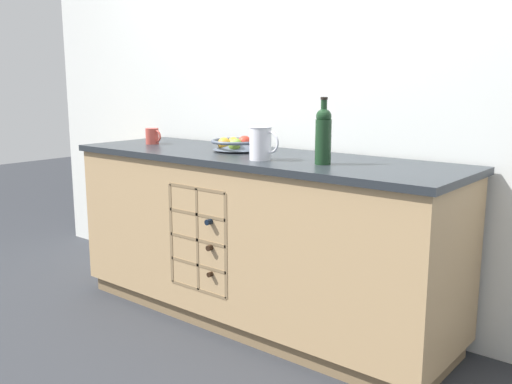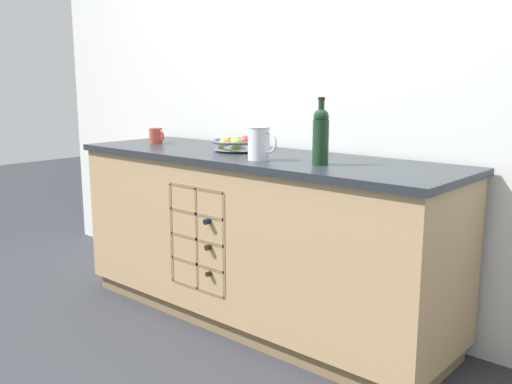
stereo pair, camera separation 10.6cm
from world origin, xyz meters
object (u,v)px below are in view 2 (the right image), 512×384
object	(u,v)px
ceramic_mug	(156,136)
standing_wine_bottle	(321,135)
white_pitcher	(259,142)
fruit_bowl	(237,144)

from	to	relation	value
ceramic_mug	standing_wine_bottle	world-z (taller)	standing_wine_bottle
ceramic_mug	white_pitcher	bearing A→B (deg)	-8.27
white_pitcher	ceramic_mug	xyz separation A→B (m)	(-0.98, 0.14, -0.04)
white_pitcher	ceramic_mug	distance (m)	0.99
white_pitcher	standing_wine_bottle	distance (m)	0.33
standing_wine_bottle	white_pitcher	bearing A→B (deg)	-168.20
white_pitcher	standing_wine_bottle	bearing A→B (deg)	11.80
fruit_bowl	ceramic_mug	size ratio (longest dim) A/B	2.35
fruit_bowl	standing_wine_bottle	xyz separation A→B (m)	(0.65, -0.13, 0.10)
ceramic_mug	standing_wine_bottle	bearing A→B (deg)	-3.34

